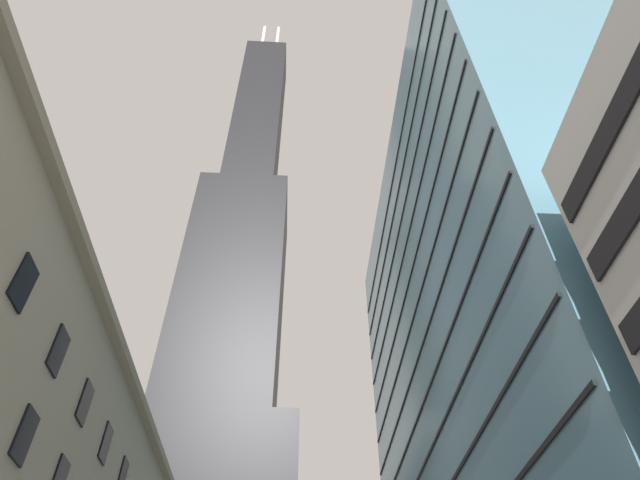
# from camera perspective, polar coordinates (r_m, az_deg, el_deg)

# --- Properties ---
(dark_skyscraper) EXTENTS (29.14, 29.14, 205.43)m
(dark_skyscraper) POSITION_cam_1_polar(r_m,az_deg,el_deg) (108.68, -9.91, -11.79)
(dark_skyscraper) COLOR black
(dark_skyscraper) RESTS_ON ground
(glass_office_midrise) EXTENTS (19.62, 49.55, 58.63)m
(glass_office_midrise) POSITION_cam_1_polar(r_m,az_deg,el_deg) (53.28, 20.40, -11.06)
(glass_office_midrise) COLOR teal
(glass_office_midrise) RESTS_ON ground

